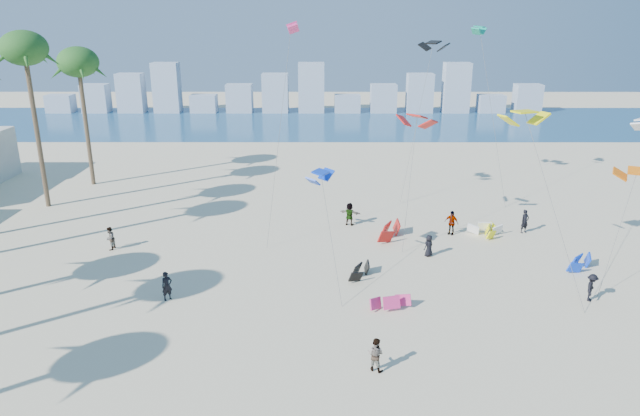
{
  "coord_description": "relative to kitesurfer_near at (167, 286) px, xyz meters",
  "views": [
    {
      "loc": [
        3.07,
        -18.47,
        16.01
      ],
      "look_at": [
        3.0,
        16.0,
        4.5
      ],
      "focal_mm": 32.5,
      "sensor_mm": 36.0,
      "label": 1
    }
  ],
  "objects": [
    {
      "name": "ocean",
      "position": [
        6.0,
        59.69,
        -0.88
      ],
      "size": [
        220.0,
        220.0,
        0.0
      ],
      "primitive_type": "plane",
      "color": "navy",
      "rests_on": "ground"
    },
    {
      "name": "kitesurfer_near",
      "position": [
        0.0,
        0.0,
        0.0
      ],
      "size": [
        0.77,
        0.73,
        1.77
      ],
      "primitive_type": "imported",
      "rotation": [
        0.0,
        0.0,
        0.66
      ],
      "color": "black",
      "rests_on": "ground"
    },
    {
      "name": "kitesurfer_mid",
      "position": [
        11.63,
        -7.12,
        -0.04
      ],
      "size": [
        1.03,
        0.95,
        1.69
      ],
      "primitive_type": "imported",
      "rotation": [
        0.0,
        0.0,
        2.64
      ],
      "color": "gray",
      "rests_on": "ground"
    },
    {
      "name": "kitesurfers_far",
      "position": [
        14.42,
        8.44,
        -0.0
      ],
      "size": [
        31.9,
        14.18,
        1.89
      ],
      "color": "black",
      "rests_on": "ground"
    },
    {
      "name": "grounded_kites",
      "position": [
        17.58,
        7.04,
        -0.44
      ],
      "size": [
        17.05,
        14.06,
        1.08
      ],
      "color": "black",
      "rests_on": "ground"
    },
    {
      "name": "flying_kites",
      "position": [
        18.93,
        10.39,
        9.86
      ],
      "size": [
        26.89,
        24.72,
        15.99
      ],
      "color": "blue",
      "rests_on": "ground"
    },
    {
      "name": "distant_skyline",
      "position": [
        4.81,
        69.69,
        2.2
      ],
      "size": [
        85.0,
        3.0,
        8.4
      ],
      "color": "#9EADBF",
      "rests_on": "ground"
    }
  ]
}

